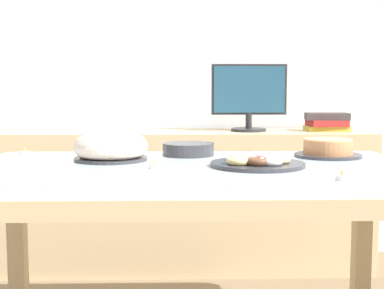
{
  "coord_description": "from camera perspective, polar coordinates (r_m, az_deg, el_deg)",
  "views": [
    {
      "loc": [
        -0.05,
        -1.87,
        1.02
      ],
      "look_at": [
        -0.0,
        0.13,
        0.82
      ],
      "focal_mm": 50.0,
      "sensor_mm": 36.0,
      "label": 1
    }
  ],
  "objects": [
    {
      "name": "tealight_right_edge",
      "position": [
        2.28,
        -17.39,
        -0.85
      ],
      "size": [
        0.04,
        0.04,
        0.04
      ],
      "color": "silver",
      "rests_on": "dining_table"
    },
    {
      "name": "dining_table",
      "position": [
        1.91,
        0.09,
        -5.0
      ],
      "size": [
        1.61,
        0.87,
        0.76
      ],
      "color": "silver",
      "rests_on": "ground"
    },
    {
      "name": "cake_golden_bundt",
      "position": [
        2.04,
        -8.65,
        -0.35
      ],
      "size": [
        0.28,
        0.28,
        0.09
      ],
      "color": "#333338",
      "rests_on": "dining_table"
    },
    {
      "name": "tealight_near_front",
      "position": [
        1.64,
        15.71,
        -3.35
      ],
      "size": [
        0.04,
        0.04,
        0.04
      ],
      "color": "silver",
      "rests_on": "dining_table"
    },
    {
      "name": "computer_monitor",
      "position": [
        3.04,
        6.1,
        4.98
      ],
      "size": [
        0.42,
        0.2,
        0.38
      ],
      "color": "#262628",
      "rests_on": "sideboard"
    },
    {
      "name": "wall_back",
      "position": [
        3.33,
        -0.52,
        10.67
      ],
      "size": [
        8.0,
        0.1,
        2.6
      ],
      "primitive_type": "cube",
      "color": "silver",
      "rests_on": "ground"
    },
    {
      "name": "tealight_near_cakes",
      "position": [
        1.81,
        -4.04,
        -2.26
      ],
      "size": [
        0.04,
        0.04,
        0.04
      ],
      "color": "silver",
      "rests_on": "dining_table"
    },
    {
      "name": "plate_stack",
      "position": [
        2.17,
        -0.39,
        -0.51
      ],
      "size": [
        0.21,
        0.21,
        0.05
      ],
      "color": "#333338",
      "rests_on": "dining_table"
    },
    {
      "name": "sideboard",
      "position": [
        3.08,
        -0.43,
        -5.89
      ],
      "size": [
        2.06,
        0.44,
        0.79
      ],
      "color": "#D1B284",
      "rests_on": "ground"
    },
    {
      "name": "cake_chocolate_round",
      "position": [
        2.19,
        14.32,
        -0.44
      ],
      "size": [
        0.26,
        0.26,
        0.07
      ],
      "color": "#333338",
      "rests_on": "dining_table"
    },
    {
      "name": "pastry_platter",
      "position": [
        1.87,
        6.98,
        -1.89
      ],
      "size": [
        0.33,
        0.33,
        0.04
      ],
      "color": "#333338",
      "rests_on": "dining_table"
    },
    {
      "name": "book_stack",
      "position": [
        3.14,
        14.18,
        2.34
      ],
      "size": [
        0.25,
        0.19,
        0.1
      ],
      "color": "#B29933",
      "rests_on": "sideboard"
    }
  ]
}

